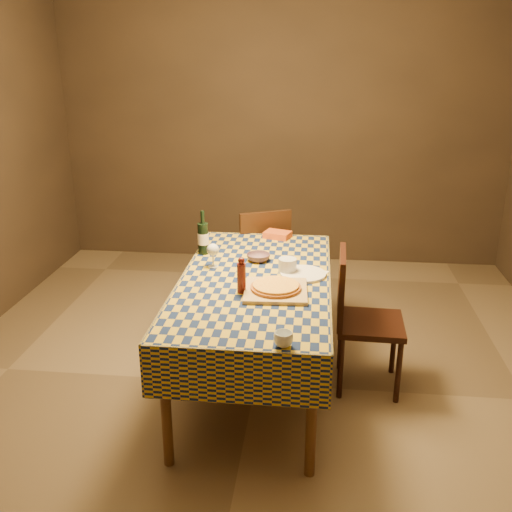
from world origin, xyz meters
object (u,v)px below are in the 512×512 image
object	(u,v)px
bowl	(258,257)
chair_right	(358,313)
pizza	(276,287)
wine_bottle	(203,238)
chair_far	(261,256)
cutting_board	(276,291)
dining_table	(255,289)
white_plate	(303,274)

from	to	relation	value
bowl	chair_right	distance (m)	0.76
chair_right	bowl	bearing A→B (deg)	161.05
chair_right	pizza	bearing A→B (deg)	-150.49
bowl	wine_bottle	xyz separation A→B (m)	(-0.40, 0.11, 0.09)
bowl	chair_right	bearing A→B (deg)	-18.95
chair_far	wine_bottle	bearing A→B (deg)	-117.04
cutting_board	chair_far	world-z (taller)	chair_far
chair_far	dining_table	bearing A→B (deg)	-86.25
bowl	chair_far	size ratio (longest dim) A/B	0.17
pizza	chair_far	bearing A→B (deg)	99.49
chair_far	chair_right	bearing A→B (deg)	-54.00
chair_far	chair_right	world-z (taller)	same
bowl	white_plate	distance (m)	0.39
white_plate	chair_far	distance (m)	1.10
pizza	dining_table	bearing A→B (deg)	124.78
cutting_board	bowl	xyz separation A→B (m)	(-0.16, 0.52, 0.01)
wine_bottle	chair_right	world-z (taller)	wine_bottle
dining_table	chair_far	xyz separation A→B (m)	(-0.07, 1.09, -0.17)
cutting_board	wine_bottle	distance (m)	0.85
dining_table	wine_bottle	distance (m)	0.62
dining_table	pizza	size ratio (longest dim) A/B	4.82
chair_far	bowl	bearing A→B (deg)	-85.66
wine_bottle	dining_table	bearing A→B (deg)	-45.60
cutting_board	bowl	bearing A→B (deg)	106.84
dining_table	pizza	xyz separation A→B (m)	(0.15, -0.21, 0.11)
chair_right	white_plate	bearing A→B (deg)	179.86
bowl	wine_bottle	size ratio (longest dim) A/B	0.51
cutting_board	chair_far	xyz separation A→B (m)	(-0.22, 1.30, -0.26)
cutting_board	white_plate	distance (m)	0.33
dining_table	bowl	world-z (taller)	bowl
cutting_board	white_plate	world-z (taller)	cutting_board
cutting_board	pizza	world-z (taller)	pizza
pizza	chair_right	world-z (taller)	chair_right
dining_table	bowl	distance (m)	0.33
dining_table	wine_bottle	bearing A→B (deg)	134.40
dining_table	cutting_board	distance (m)	0.27
cutting_board	white_plate	xyz separation A→B (m)	(0.15, 0.29, -0.00)
dining_table	chair_right	xyz separation A→B (m)	(0.66, 0.08, -0.17)
pizza	chair_right	xyz separation A→B (m)	(0.51, 0.29, -0.28)
cutting_board	chair_right	world-z (taller)	chair_right
wine_bottle	chair_right	xyz separation A→B (m)	(1.07, -0.34, -0.36)
white_plate	cutting_board	bearing A→B (deg)	-117.68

